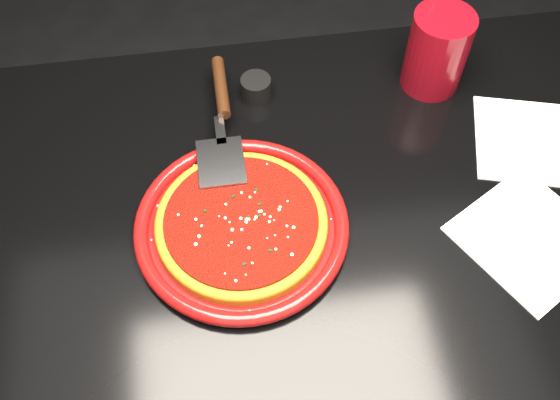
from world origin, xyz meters
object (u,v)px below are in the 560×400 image
object	(u,v)px
table	(302,328)
ramekin	(256,88)
plate	(242,226)
pizza_server	(222,120)
cup	(437,51)

from	to	relation	value
table	ramekin	bearing A→B (deg)	99.32
plate	ramekin	xyz separation A→B (m)	(0.05, 0.26, 0.01)
table	pizza_server	bearing A→B (deg)	119.17
plate	pizza_server	distance (m)	0.18
cup	ramekin	distance (m)	0.30
pizza_server	cup	world-z (taller)	cup
plate	pizza_server	world-z (taller)	pizza_server
pizza_server	ramekin	distance (m)	0.10
table	cup	bearing A→B (deg)	46.02
plate	pizza_server	xyz separation A→B (m)	(-0.01, 0.18, 0.03)
plate	cup	size ratio (longest dim) A/B	2.25
table	cup	xyz separation A→B (m)	(0.25, 0.26, 0.44)
plate	pizza_server	size ratio (longest dim) A/B	1.04
plate	cup	world-z (taller)	cup
pizza_server	plate	bearing A→B (deg)	-86.99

